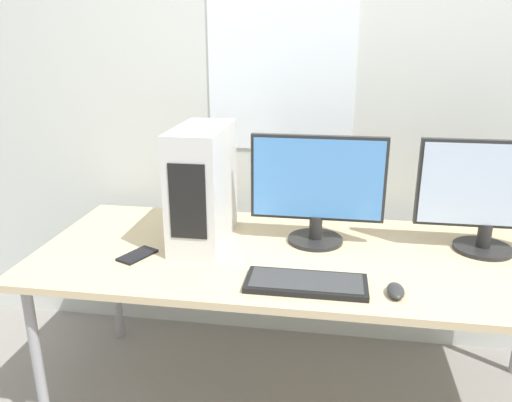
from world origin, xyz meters
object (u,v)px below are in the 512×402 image
mouse (396,291)px  cell_phone (137,255)px  monitor_main (317,188)px  pc_tower (203,185)px  keyboard (306,283)px  monitor_right_near (491,194)px

mouse → cell_phone: 0.97m
monitor_main → pc_tower: bearing=-173.6°
pc_tower → keyboard: pc_tower is taller
keyboard → monitor_right_near: bearing=31.2°
keyboard → pc_tower: bearing=142.4°
monitor_main → mouse: 0.54m
pc_tower → cell_phone: pc_tower is taller
keyboard → mouse: bearing=-3.3°
monitor_right_near → keyboard: 0.82m
keyboard → cell_phone: (-0.66, 0.14, -0.01)m
cell_phone → monitor_main: bearing=44.7°
monitor_main → monitor_right_near: size_ratio=0.96×
pc_tower → monitor_right_near: bearing=3.4°
mouse → cell_phone: (-0.95, 0.16, -0.01)m
mouse → monitor_main: bearing=124.3°
pc_tower → keyboard: bearing=-37.6°
monitor_main → keyboard: size_ratio=1.29×
keyboard → mouse: size_ratio=3.91×
cell_phone → keyboard: bearing=12.1°
pc_tower → monitor_main: size_ratio=0.89×
keyboard → monitor_main: bearing=88.0°
mouse → cell_phone: mouse is taller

